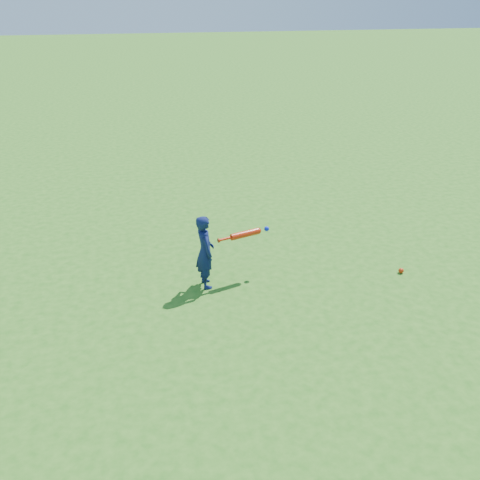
% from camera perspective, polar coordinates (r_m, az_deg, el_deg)
% --- Properties ---
extents(ground, '(80.00, 80.00, 0.00)m').
position_cam_1_polar(ground, '(6.41, -1.04, -7.12)').
color(ground, '#296718').
rests_on(ground, ground).
extents(child, '(0.27, 0.37, 0.96)m').
position_cam_1_polar(child, '(6.63, -3.75, -1.25)').
color(child, '#0F1847').
rests_on(child, ground).
extents(ground_ball_red, '(0.07, 0.07, 0.07)m').
position_cam_1_polar(ground_ball_red, '(7.42, 16.80, -3.15)').
color(ground_ball_red, red).
rests_on(ground_ball_red, ground).
extents(bat_swing, '(0.71, 0.29, 0.08)m').
position_cam_1_polar(bat_swing, '(6.78, 0.76, 0.69)').
color(bat_swing, red).
rests_on(bat_swing, ground).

